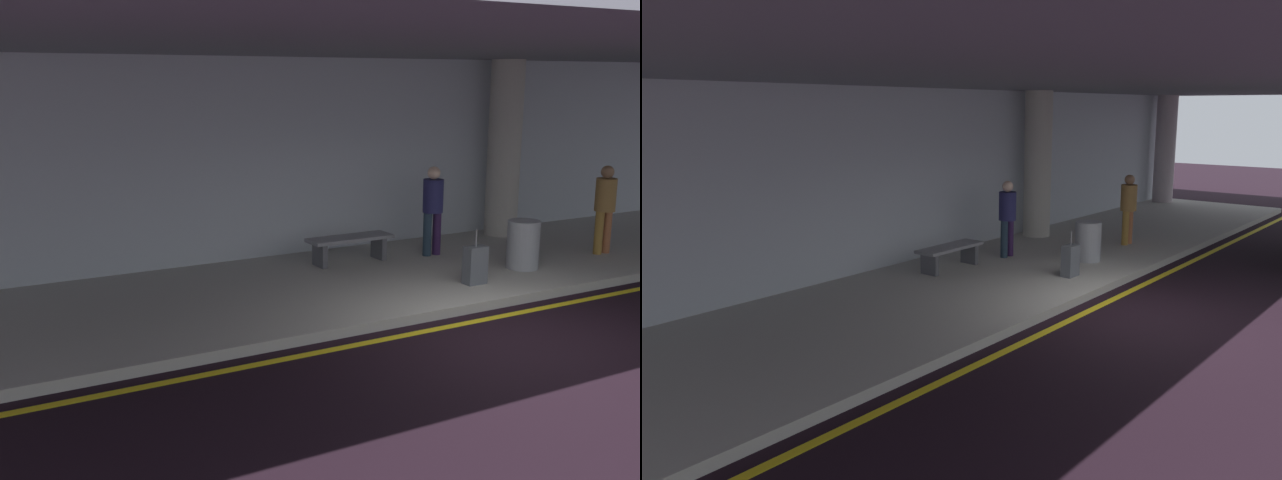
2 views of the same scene
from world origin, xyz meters
TOP-DOWN VIEW (x-y plane):
  - ground_plane at (0.00, 0.00)m, footprint 60.00×60.00m
  - sidewalk at (0.00, 3.10)m, footprint 26.00×4.20m
  - lane_stripe_yellow at (0.00, 0.69)m, footprint 26.00×0.14m
  - support_column_left_mid at (4.00, 4.65)m, footprint 0.69×0.69m
  - ceiling_overhang at (0.00, 2.60)m, footprint 28.00×13.20m
  - terminal_back_wall at (0.00, 5.35)m, footprint 26.00×0.30m
  - traveler_with_luggage at (4.47, 2.36)m, footprint 0.38×0.38m
  - person_waiting_for_ride at (1.54, 3.81)m, footprint 0.38×0.38m
  - suitcase_upright_primary at (0.93, 1.85)m, footprint 0.36×0.22m
  - bench_metal at (-0.12, 4.05)m, footprint 1.60×0.50m
  - trash_bin_steel at (2.33, 2.25)m, footprint 0.56×0.56m

SIDE VIEW (x-z plane):
  - ground_plane at x=0.00m, z-range 0.00..0.00m
  - lane_stripe_yellow at x=0.00m, z-range 0.00..0.01m
  - sidewalk at x=0.00m, z-range 0.00..0.15m
  - suitcase_upright_primary at x=0.93m, z-range 0.01..0.91m
  - bench_metal at x=-0.12m, z-range 0.26..0.74m
  - trash_bin_steel at x=2.33m, z-range 0.15..1.00m
  - traveler_with_luggage at x=4.47m, z-range 0.27..1.95m
  - person_waiting_for_ride at x=1.54m, z-range 0.27..1.95m
  - terminal_back_wall at x=0.00m, z-range 0.00..3.80m
  - support_column_left_mid at x=4.00m, z-range 0.15..3.80m
  - ceiling_overhang at x=0.00m, z-range 3.80..4.10m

